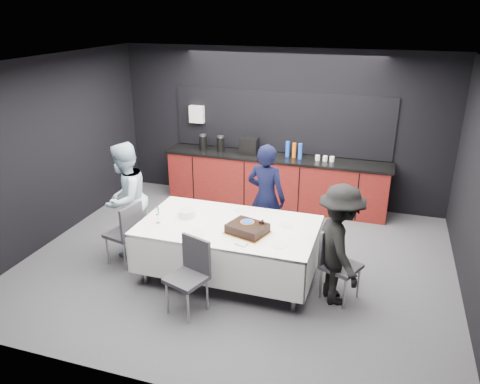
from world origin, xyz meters
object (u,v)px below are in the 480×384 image
at_px(party_table, 228,234).
at_px(person_center, 266,198).
at_px(cake_assembly, 247,228).
at_px(plate_stack, 187,213).
at_px(chair_left, 127,230).
at_px(chair_right, 336,258).
at_px(champagne_flute, 157,212).
at_px(person_right, 339,245).
at_px(person_left, 125,199).
at_px(chair_near, 191,270).

bearing_deg(party_table, person_center, 74.32).
relative_size(cake_assembly, plate_stack, 2.60).
relative_size(party_table, plate_stack, 10.16).
height_order(chair_left, person_center, person_center).
xyz_separation_m(cake_assembly, chair_left, (-1.78, 0.04, -0.31)).
bearing_deg(chair_right, champagne_flute, -174.78).
bearing_deg(cake_assembly, chair_left, 178.74).
bearing_deg(party_table, person_right, -4.52).
bearing_deg(chair_right, party_table, 178.89).
relative_size(person_center, person_left, 0.98).
distance_m(cake_assembly, chair_left, 1.81).
bearing_deg(chair_left, cake_assembly, -1.26).
height_order(party_table, chair_right, chair_right).
bearing_deg(champagne_flute, chair_left, 167.90).
bearing_deg(party_table, plate_stack, 174.75).
height_order(party_table, chair_left, chair_left).
distance_m(chair_right, chair_near, 1.80).
relative_size(champagne_flute, chair_right, 0.24).
bearing_deg(chair_right, person_center, 140.26).
distance_m(party_table, chair_near, 0.86).
bearing_deg(champagne_flute, person_left, 148.69).
xyz_separation_m(champagne_flute, chair_right, (2.33, 0.21, -0.40)).
distance_m(party_table, champagne_flute, 0.98).
distance_m(party_table, person_right, 1.47).
relative_size(chair_right, person_center, 0.56).
bearing_deg(chair_near, plate_stack, 115.89).
bearing_deg(chair_right, plate_stack, 177.63).
relative_size(cake_assembly, chair_right, 0.64).
xyz_separation_m(cake_assembly, person_left, (-1.97, 0.38, -0.00)).
bearing_deg(person_right, plate_stack, 60.35).
bearing_deg(person_center, champagne_flute, 55.27).
xyz_separation_m(chair_left, chair_right, (2.90, 0.09, 0.00)).
relative_size(chair_right, person_right, 0.60).
xyz_separation_m(chair_right, person_center, (-1.16, 0.97, 0.29)).
xyz_separation_m(champagne_flute, person_center, (1.17, 1.18, -0.12)).
distance_m(chair_right, person_left, 3.11).
xyz_separation_m(chair_right, person_right, (0.03, -0.09, 0.24)).
relative_size(plate_stack, person_center, 0.14).
distance_m(plate_stack, person_right, 2.09).
relative_size(person_center, person_right, 1.07).
height_order(party_table, cake_assembly, cake_assembly).
xyz_separation_m(chair_near, person_right, (1.65, 0.72, 0.24)).
xyz_separation_m(champagne_flute, chair_near, (0.72, -0.59, -0.40)).
distance_m(cake_assembly, plate_stack, 0.96).
bearing_deg(person_left, person_right, 85.12).
xyz_separation_m(cake_assembly, chair_right, (1.11, 0.13, -0.31)).
xyz_separation_m(champagne_flute, person_right, (2.36, 0.13, -0.17)).
bearing_deg(chair_near, champagne_flute, 140.39).
bearing_deg(champagne_flute, person_right, 3.03).
height_order(cake_assembly, chair_right, cake_assembly).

